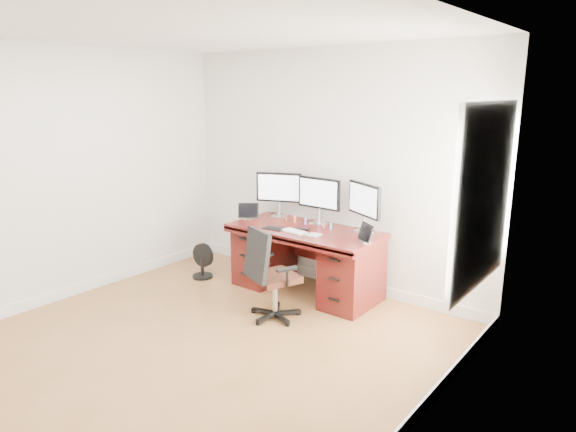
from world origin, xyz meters
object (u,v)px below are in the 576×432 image
Objects in this scene: desk at (306,258)px; keyboard at (295,231)px; office_chair at (271,289)px; monitor_center at (319,195)px; floor_fan at (202,261)px.

keyboard is at bearing -90.70° from desk.
office_chair is at bearing -67.52° from keyboard.
desk is 3.09× the size of monitor_center.
monitor_center is (-0.00, 0.24, 0.68)m from desk.
desk is 1.82× the size of office_chair.
monitor_center is at bearing 119.12° from office_chair.
monitor_center reaches higher than office_chair.
keyboard is (1.26, 0.19, 0.55)m from floor_fan.
office_chair is 1.29m from monitor_center.
monitor_center reaches higher than desk.
desk is at bearing 14.90° from floor_fan.
office_chair is (0.14, -0.78, -0.10)m from desk.
floor_fan is at bearing -162.56° from keyboard.
monitor_center is at bearing 24.08° from floor_fan.
floor_fan is 1.49× the size of keyboard.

